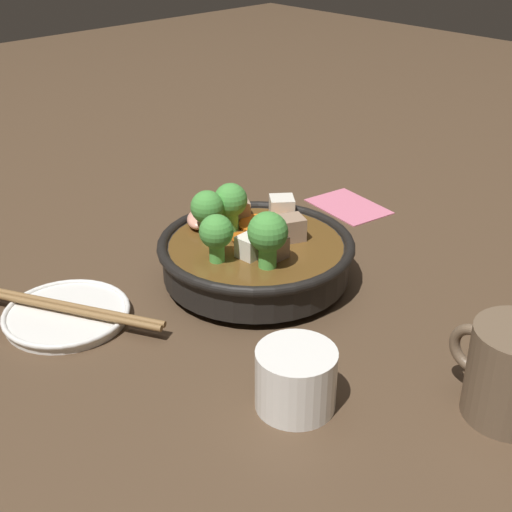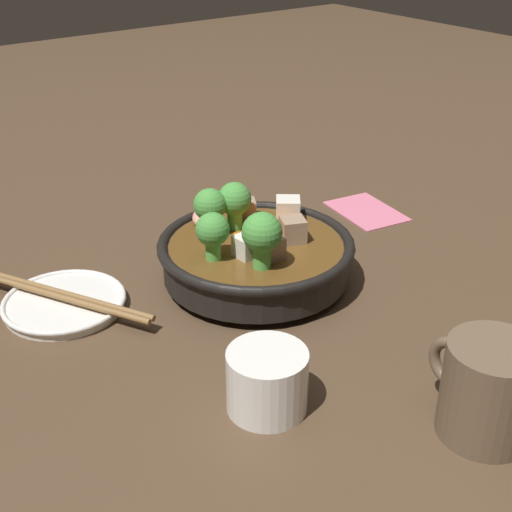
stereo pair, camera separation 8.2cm
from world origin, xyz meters
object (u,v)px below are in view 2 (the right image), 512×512
object	(u,v)px
stirfry_bowl	(254,252)
chopsticks_pair	(63,296)
side_saucer	(64,303)
tea_cup	(267,380)
dark_mug	(486,391)

from	to	relation	value
stirfry_bowl	chopsticks_pair	distance (m)	0.22
side_saucer	tea_cup	bearing A→B (deg)	-163.86
stirfry_bowl	dark_mug	world-z (taller)	stirfry_bowl
side_saucer	tea_cup	size ratio (longest dim) A/B	1.86
tea_cup	chopsticks_pair	xyz separation A→B (m)	(0.26, 0.08, -0.01)
side_saucer	chopsticks_pair	size ratio (longest dim) A/B	0.64
tea_cup	dark_mug	distance (m)	0.18
dark_mug	stirfry_bowl	bearing A→B (deg)	-0.31
stirfry_bowl	side_saucer	distance (m)	0.22
side_saucer	tea_cup	xyz separation A→B (m)	(-0.26, -0.08, 0.02)
tea_cup	side_saucer	bearing A→B (deg)	16.14
chopsticks_pair	tea_cup	bearing A→B (deg)	-163.86
dark_mug	chopsticks_pair	xyz separation A→B (m)	(0.40, 0.20, -0.03)
stirfry_bowl	side_saucer	xyz separation A→B (m)	(0.08, 0.20, -0.03)
dark_mug	side_saucer	bearing A→B (deg)	26.77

